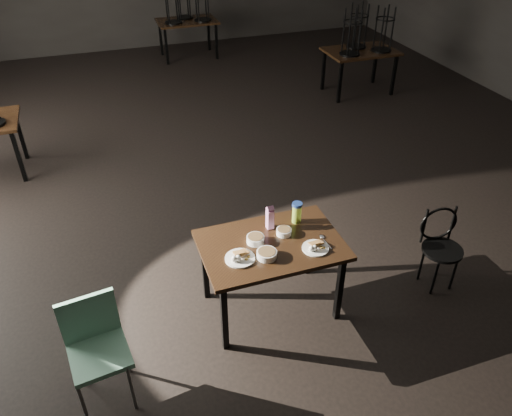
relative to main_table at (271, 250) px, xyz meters
name	(u,v)px	position (x,y,z in m)	size (l,w,h in m)	color
main_table	(271,250)	(0.00, 0.00, 0.00)	(1.20, 0.80, 0.75)	black
plate_left	(240,257)	(-0.31, -0.11, 0.10)	(0.25, 0.25, 0.08)	white
plate_right	(315,247)	(0.32, -0.19, 0.10)	(0.22, 0.22, 0.07)	white
bowl_near	(255,239)	(-0.12, 0.06, 0.11)	(0.15, 0.15, 0.06)	white
bowl_far	(284,231)	(0.15, 0.08, 0.11)	(0.13, 0.13, 0.05)	white
bowl_big	(267,254)	(-0.10, -0.16, 0.11)	(0.17, 0.17, 0.06)	white
juice_carton	(270,218)	(0.06, 0.21, 0.19)	(0.06, 0.06, 0.23)	#991B70
water_bottle	(297,212)	(0.32, 0.21, 0.18)	(0.11, 0.11, 0.20)	#A2CB3B
spoon	(323,238)	(0.44, -0.08, 0.08)	(0.05, 0.20, 0.01)	silver
bentwood_chair	(440,242)	(1.63, -0.18, -0.20)	(0.40, 0.39, 0.80)	black
school_chair	(96,343)	(-1.51, -0.41, -0.13)	(0.46, 0.46, 0.89)	#7EC4A4
bg_table_right	(361,49)	(3.29, 4.42, 0.11)	(1.20, 0.80, 1.48)	black
bg_table_far	(187,19)	(0.90, 7.33, 0.11)	(1.20, 0.80, 1.48)	black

